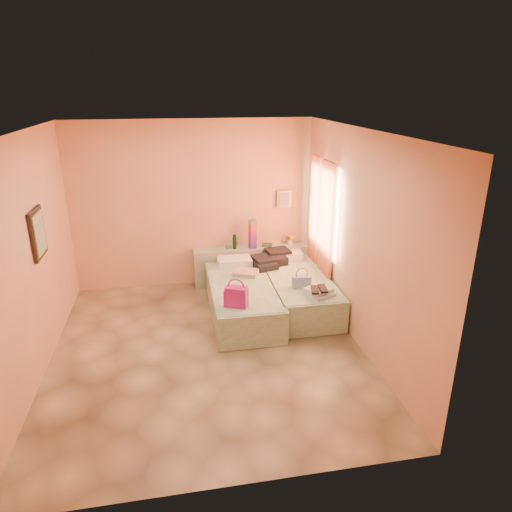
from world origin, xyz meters
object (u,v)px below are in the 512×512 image
(blue_handbag, at_px, (302,282))
(green_book, at_px, (267,245))
(bed_left, at_px, (242,299))
(towel_stack, at_px, (320,292))
(flower_vase, at_px, (290,238))
(magenta_handbag, at_px, (236,296))
(bed_right, at_px, (297,291))
(headboard_ledge, at_px, (253,264))
(water_bottle, at_px, (235,242))

(blue_handbag, bearing_deg, green_book, 105.40)
(bed_left, distance_m, towel_stack, 1.22)
(green_book, distance_m, flower_vase, 0.43)
(magenta_handbag, bearing_deg, bed_right, 61.82)
(green_book, height_order, blue_handbag, green_book)
(blue_handbag, bearing_deg, towel_stack, -51.13)
(flower_vase, height_order, towel_stack, flower_vase)
(bed_right, height_order, magenta_handbag, magenta_handbag)
(bed_right, xyz_separation_m, flower_vase, (0.15, 1.06, 0.51))
(headboard_ledge, xyz_separation_m, bed_right, (0.52, -1.05, -0.08))
(bed_left, xyz_separation_m, water_bottle, (0.06, 1.18, 0.52))
(water_bottle, xyz_separation_m, blue_handbag, (0.78, -1.44, -0.18))
(blue_handbag, relative_size, towel_stack, 0.79)
(green_book, distance_m, towel_stack, 1.85)
(bed_left, height_order, water_bottle, water_bottle)
(flower_vase, bearing_deg, headboard_ledge, -178.96)
(bed_right, bearing_deg, headboard_ledge, 116.85)
(water_bottle, height_order, green_book, water_bottle)
(bed_left, distance_m, green_book, 1.44)
(water_bottle, xyz_separation_m, magenta_handbag, (-0.24, -1.87, -0.13))
(flower_vase, bearing_deg, green_book, 178.49)
(blue_handbag, bearing_deg, headboard_ledge, 115.28)
(flower_vase, relative_size, blue_handbag, 0.82)
(bed_left, distance_m, bed_right, 0.91)
(bed_left, relative_size, towel_stack, 5.71)
(bed_right, xyz_separation_m, blue_handbag, (-0.06, -0.42, 0.34))
(headboard_ledge, distance_m, water_bottle, 0.55)
(water_bottle, distance_m, blue_handbag, 1.65)
(towel_stack, bearing_deg, headboard_ledge, 110.19)
(headboard_ledge, distance_m, magenta_handbag, 2.00)
(headboard_ledge, height_order, water_bottle, water_bottle)
(magenta_handbag, bearing_deg, flower_vase, 81.01)
(water_bottle, height_order, towel_stack, water_bottle)
(blue_handbag, xyz_separation_m, towel_stack, (0.19, -0.31, -0.04))
(bed_left, relative_size, blue_handbag, 7.28)
(magenta_handbag, relative_size, towel_stack, 0.87)
(water_bottle, relative_size, flower_vase, 1.08)
(bed_left, height_order, green_book, green_book)
(headboard_ledge, relative_size, bed_left, 1.02)
(bed_right, height_order, towel_stack, towel_stack)
(green_book, xyz_separation_m, blue_handbag, (0.20, -1.49, -0.08))
(headboard_ledge, bearing_deg, magenta_handbag, -106.49)
(green_book, height_order, magenta_handbag, magenta_handbag)
(bed_left, distance_m, magenta_handbag, 0.82)
(bed_left, bearing_deg, green_book, 62.79)
(bed_left, relative_size, magenta_handbag, 6.60)
(green_book, relative_size, blue_handbag, 0.65)
(magenta_handbag, height_order, blue_handbag, magenta_handbag)
(green_book, relative_size, magenta_handbag, 0.59)
(green_book, distance_m, blue_handbag, 1.51)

